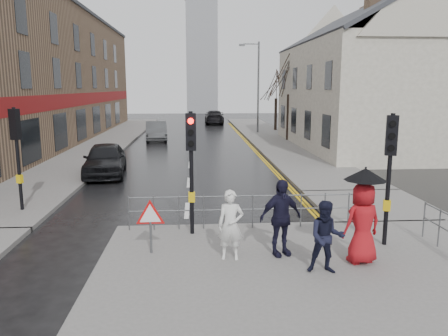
{
  "coord_description": "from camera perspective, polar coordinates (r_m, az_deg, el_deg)",
  "views": [
    {
      "loc": [
        0.32,
        -11.52,
        4.17
      ],
      "look_at": [
        1.32,
        3.71,
        1.34
      ],
      "focal_mm": 35.0,
      "sensor_mm": 36.0,
      "label": 1
    }
  ],
  "objects": [
    {
      "name": "warning_sign",
      "position": [
        10.84,
        -9.61,
        -6.42
      ],
      "size": [
        0.8,
        0.07,
        1.35
      ],
      "color": "#595B5E",
      "rests_on": "near_pavement"
    },
    {
      "name": "car_mid",
      "position": [
        35.19,
        -8.85,
        4.81
      ],
      "size": [
        2.07,
        4.75,
        1.52
      ],
      "primitive_type": "imported",
      "rotation": [
        0.0,
        0.0,
        0.1
      ],
      "color": "#3F4244",
      "rests_on": "ground"
    },
    {
      "name": "street_lamp",
      "position": [
        39.9,
        4.25,
        11.24
      ],
      "size": [
        1.83,
        0.25,
        8.0
      ],
      "color": "#595B5E",
      "rests_on": "right_pavement"
    },
    {
      "name": "pedestrian_b",
      "position": [
        9.87,
        13.23,
        -8.8
      ],
      "size": [
        0.88,
        0.73,
        1.62
      ],
      "primitive_type": "imported",
      "rotation": [
        0.0,
        0.0,
        -0.16
      ],
      "color": "black",
      "rests_on": "near_pavement"
    },
    {
      "name": "traffic_signal_near_left",
      "position": [
        11.84,
        -4.32,
        2.17
      ],
      "size": [
        0.28,
        0.27,
        3.4
      ],
      "color": "black",
      "rests_on": "near_pavement"
    },
    {
      "name": "car_parked",
      "position": [
        21.58,
        -15.26,
        1.1
      ],
      "size": [
        2.33,
        4.77,
        1.57
      ],
      "primitive_type": "imported",
      "rotation": [
        0.0,
        0.0,
        0.11
      ],
      "color": "black",
      "rests_on": "ground"
    },
    {
      "name": "tree_near",
      "position": [
        34.29,
        8.52,
        12.0
      ],
      "size": [
        2.4,
        2.4,
        6.58
      ],
      "color": "black",
      "rests_on": "right_pavement"
    },
    {
      "name": "left_pavement",
      "position": [
        35.43,
        -14.86,
        3.5
      ],
      "size": [
        4.0,
        44.0,
        0.14
      ],
      "primitive_type": "cube",
      "color": "#605E5B",
      "rests_on": "ground"
    },
    {
      "name": "tree_far",
      "position": [
        42.22,
        6.84,
        10.76
      ],
      "size": [
        2.4,
        2.4,
        5.64
      ],
      "color": "black",
      "rests_on": "right_pavement"
    },
    {
      "name": "near_pavement",
      "position": [
        9.4,
        13.72,
        -15.68
      ],
      "size": [
        10.0,
        9.0,
        0.14
      ],
      "primitive_type": "cube",
      "color": "#605E5B",
      "rests_on": "ground"
    },
    {
      "name": "pedestrian_with_umbrella",
      "position": [
        10.54,
        17.71,
        -5.72
      ],
      "size": [
        1.05,
        0.96,
        2.24
      ],
      "color": "#A41319",
      "rests_on": "near_pavement"
    },
    {
      "name": "pavement_bridge_right",
      "position": [
        16.3,
        18.71,
        -4.63
      ],
      "size": [
        4.0,
        4.2,
        0.14
      ],
      "primitive_type": "cube",
      "color": "#605E5B",
      "rests_on": "ground"
    },
    {
      "name": "church_tower",
      "position": [
        73.69,
        -2.92,
        14.24
      ],
      "size": [
        5.0,
        5.0,
        18.0
      ],
      "primitive_type": "cube",
      "color": "gray",
      "rests_on": "ground"
    },
    {
      "name": "right_pavement",
      "position": [
        37.26,
        5.83,
        4.12
      ],
      "size": [
        4.0,
        40.0,
        0.14
      ],
      "primitive_type": "cube",
      "color": "#605E5B",
      "rests_on": "ground"
    },
    {
      "name": "building_left_terrace",
      "position": [
        35.72,
        -24.4,
        10.91
      ],
      "size": [
        8.0,
        42.0,
        10.0
      ],
      "primitive_type": "cube",
      "color": "#84654C",
      "rests_on": "ground"
    },
    {
      "name": "guard_railing_front",
      "position": [
        12.67,
        3.77,
        -4.67
      ],
      "size": [
        7.14,
        0.04,
        1.0
      ],
      "color": "#595B5E",
      "rests_on": "near_pavement"
    },
    {
      "name": "traffic_signal_near_right",
      "position": [
        11.72,
        20.89,
        1.41
      ],
      "size": [
        0.34,
        0.33,
        3.4
      ],
      "color": "black",
      "rests_on": "near_pavement"
    },
    {
      "name": "traffic_signal_far_left",
      "position": [
        15.74,
        -25.48,
        3.24
      ],
      "size": [
        0.34,
        0.33,
        3.4
      ],
      "color": "black",
      "rests_on": "left_pavement"
    },
    {
      "name": "ground",
      "position": [
        12.26,
        -5.11,
        -9.43
      ],
      "size": [
        120.0,
        120.0,
        0.0
      ],
      "primitive_type": "plane",
      "color": "black",
      "rests_on": "ground"
    },
    {
      "name": "pedestrian_d",
      "position": [
        10.66,
        7.39,
        -6.45
      ],
      "size": [
        1.19,
        0.79,
        1.88
      ],
      "primitive_type": "imported",
      "rotation": [
        0.0,
        0.0,
        0.33
      ],
      "color": "black",
      "rests_on": "near_pavement"
    },
    {
      "name": "building_right_cream",
      "position": [
        31.75,
        18.18,
        11.09
      ],
      "size": [
        9.0,
        16.4,
        10.1
      ],
      "color": "beige",
      "rests_on": "ground"
    },
    {
      "name": "pedestrian_a",
      "position": [
        10.36,
        0.87,
        -7.45
      ],
      "size": [
        0.66,
        0.48,
        1.67
      ],
      "primitive_type": "imported",
      "rotation": [
        0.0,
        0.0,
        -0.14
      ],
      "color": "silver",
      "rests_on": "near_pavement"
    },
    {
      "name": "car_far",
      "position": [
        50.75,
        -1.28,
        6.66
      ],
      "size": [
        2.36,
        5.45,
        1.56
      ],
      "primitive_type": "imported",
      "rotation": [
        0.0,
        0.0,
        3.11
      ],
      "color": "black",
      "rests_on": "ground"
    }
  ]
}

